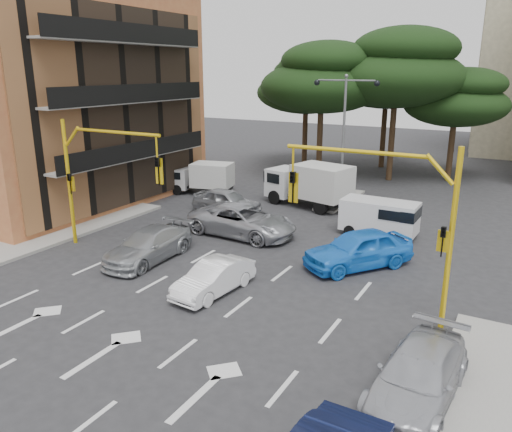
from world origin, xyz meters
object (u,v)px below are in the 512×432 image
(car_white_hatch, at_px, (214,278))
(van_white, at_px, (379,218))
(car_silver_parked, at_px, (418,376))
(car_blue_compact, at_px, (358,249))
(car_silver_wagon, at_px, (148,245))
(signal_mast_left, at_px, (94,168))
(car_silver_cross_a, at_px, (242,221))
(box_truck_b, at_px, (309,185))
(street_lamp_center, at_px, (344,116))
(signal_mast_right, at_px, (395,207))
(car_silver_cross_b, at_px, (227,201))
(box_truck_a, at_px, (202,178))

(car_white_hatch, bearing_deg, van_white, 75.93)
(van_white, bearing_deg, car_silver_parked, 20.78)
(car_blue_compact, bearing_deg, car_silver_wagon, -119.10)
(car_blue_compact, bearing_deg, signal_mast_left, -124.86)
(signal_mast_left, xyz_separation_m, car_silver_wagon, (2.93, -0.00, -3.19))
(car_blue_compact, distance_m, van_white, 4.62)
(car_silver_cross_a, height_order, box_truck_b, box_truck_b)
(street_lamp_center, bearing_deg, signal_mast_right, -64.09)
(car_white_hatch, height_order, car_silver_wagon, car_silver_wagon)
(signal_mast_right, xyz_separation_m, car_silver_cross_b, (-11.72, 8.11, -3.16))
(street_lamp_center, distance_m, box_truck_a, 10.35)
(car_silver_cross_b, height_order, box_truck_a, box_truck_a)
(car_silver_parked, xyz_separation_m, box_truck_a, (-17.70, 15.50, 0.41))
(car_silver_wagon, bearing_deg, van_white, 45.15)
(street_lamp_center, distance_m, car_blue_compact, 12.12)
(signal_mast_left, distance_m, car_silver_parked, 16.37)
(car_silver_wagon, distance_m, box_truck_b, 12.16)
(signal_mast_right, distance_m, car_silver_wagon, 11.15)
(signal_mast_right, distance_m, car_white_hatch, 7.18)
(car_white_hatch, xyz_separation_m, car_silver_cross_a, (-2.57, 6.44, 0.17))
(car_silver_wagon, height_order, box_truck_b, box_truck_b)
(car_blue_compact, bearing_deg, van_white, 132.05)
(signal_mast_left, distance_m, car_silver_cross_a, 7.60)
(car_silver_parked, bearing_deg, van_white, 114.14)
(car_silver_wagon, xyz_separation_m, box_truck_b, (2.54, 11.87, 0.65))
(box_truck_b, bearing_deg, street_lamp_center, -18.92)
(signal_mast_right, bearing_deg, car_silver_cross_b, 145.34)
(signal_mast_left, xyz_separation_m, street_lamp_center, (6.80, 14.01, 1.54))
(car_silver_cross_a, xyz_separation_m, box_truck_a, (-7.00, 6.32, 0.29))
(signal_mast_right, xyz_separation_m, car_white_hatch, (-6.23, -1.43, -3.27))
(car_white_hatch, relative_size, car_silver_cross_b, 0.88)
(car_blue_compact, bearing_deg, car_silver_cross_a, -154.13)
(car_white_hatch, height_order, box_truck_a, box_truck_a)
(car_silver_cross_a, bearing_deg, signal_mast_left, 138.72)
(car_silver_cross_b, height_order, car_silver_parked, car_silver_cross_b)
(signal_mast_right, xyz_separation_m, box_truck_b, (-8.14, 11.87, -2.54))
(car_silver_cross_a, relative_size, car_silver_cross_b, 1.32)
(car_blue_compact, distance_m, car_silver_cross_b, 10.39)
(car_blue_compact, height_order, car_silver_parked, car_blue_compact)
(car_silver_wagon, relative_size, car_silver_cross_b, 1.12)
(street_lamp_center, bearing_deg, car_silver_cross_a, -102.53)
(signal_mast_left, bearing_deg, van_white, 37.45)
(car_silver_cross_b, bearing_deg, box_truck_b, -41.66)
(signal_mast_right, distance_m, car_silver_cross_b, 14.60)
(street_lamp_center, relative_size, van_white, 2.06)
(car_white_hatch, relative_size, box_truck_b, 0.68)
(car_silver_cross_b, bearing_deg, car_blue_compact, -112.88)
(signal_mast_right, xyz_separation_m, street_lamp_center, (-6.80, 14.01, 1.54))
(car_silver_cross_b, distance_m, car_silver_parked, 18.34)
(car_silver_parked, bearing_deg, car_silver_wagon, 165.62)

